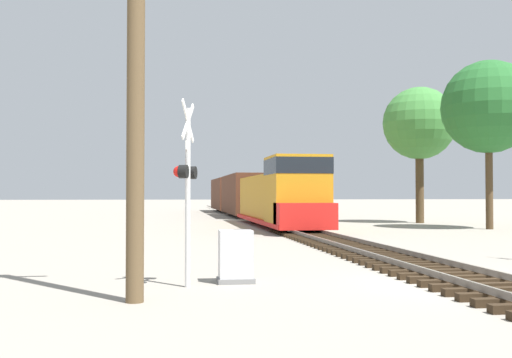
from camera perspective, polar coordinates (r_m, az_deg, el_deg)
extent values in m
plane|color=gray|center=(15.00, 19.38, -9.42)|extent=(400.00, 400.00, 0.00)
cube|color=black|center=(13.69, 22.35, -9.84)|extent=(2.60, 0.22, 0.16)
cube|color=black|center=(14.20, 21.09, -9.54)|extent=(2.60, 0.22, 0.16)
cube|color=black|center=(14.72, 19.93, -9.26)|extent=(2.60, 0.22, 0.16)
cube|color=black|center=(15.25, 18.84, -8.99)|extent=(2.60, 0.22, 0.16)
cube|color=black|center=(15.78, 17.83, -8.74)|extent=(2.60, 0.22, 0.16)
cube|color=black|center=(16.32, 16.88, -8.50)|extent=(2.60, 0.22, 0.16)
cube|color=black|center=(16.86, 16.00, -8.28)|extent=(2.60, 0.22, 0.16)
cube|color=black|center=(17.40, 15.17, -8.06)|extent=(2.60, 0.22, 0.16)
cube|color=black|center=(17.95, 14.40, -7.86)|extent=(2.60, 0.22, 0.16)
cube|color=black|center=(18.50, 13.67, -7.67)|extent=(2.60, 0.22, 0.16)
cube|color=black|center=(19.05, 12.98, -7.49)|extent=(2.60, 0.22, 0.16)
cube|color=black|center=(19.61, 12.34, -7.32)|extent=(2.60, 0.22, 0.16)
cube|color=black|center=(20.17, 11.73, -7.16)|extent=(2.60, 0.22, 0.16)
cube|color=black|center=(20.73, 11.15, -7.01)|extent=(2.60, 0.22, 0.16)
cube|color=black|center=(21.29, 10.60, -6.86)|extent=(2.60, 0.22, 0.16)
cube|color=black|center=(21.86, 10.08, -6.72)|extent=(2.60, 0.22, 0.16)
cube|color=black|center=(22.43, 9.59, -6.59)|extent=(2.60, 0.22, 0.16)
cube|color=black|center=(23.00, 9.13, -6.46)|extent=(2.60, 0.22, 0.16)
cube|color=black|center=(23.57, 8.68, -6.34)|extent=(2.60, 0.22, 0.16)
cube|color=black|center=(24.14, 8.26, -6.22)|extent=(2.60, 0.22, 0.16)
cube|color=black|center=(24.71, 7.86, -6.11)|extent=(2.60, 0.22, 0.16)
cube|color=black|center=(25.29, 7.47, -6.00)|extent=(2.60, 0.22, 0.16)
cube|color=black|center=(25.86, 7.10, -5.90)|extent=(2.60, 0.22, 0.16)
cube|color=black|center=(26.44, 6.75, -5.80)|extent=(2.60, 0.22, 0.16)
cube|color=black|center=(27.02, 6.42, -5.71)|extent=(2.60, 0.22, 0.16)
cube|color=black|center=(27.60, 6.09, -5.62)|extent=(2.60, 0.22, 0.16)
cube|color=black|center=(28.17, 5.79, -5.53)|extent=(2.60, 0.22, 0.16)
cube|color=black|center=(28.76, 5.49, -5.45)|extent=(2.60, 0.22, 0.16)
cube|color=black|center=(29.34, 5.20, -5.37)|extent=(2.60, 0.22, 0.16)
cube|color=black|center=(29.92, 4.93, -5.29)|extent=(2.60, 0.22, 0.16)
cube|color=black|center=(30.50, 4.67, -5.22)|extent=(2.60, 0.22, 0.16)
cube|color=black|center=(31.08, 4.42, -5.15)|extent=(2.60, 0.22, 0.16)
cube|color=black|center=(31.67, 4.17, -5.08)|extent=(2.60, 0.22, 0.16)
cube|color=black|center=(32.25, 3.94, -5.01)|extent=(2.60, 0.22, 0.16)
cube|color=black|center=(32.84, 3.71, -4.95)|extent=(2.60, 0.22, 0.16)
cube|color=black|center=(33.42, 3.49, -4.89)|extent=(2.60, 0.22, 0.16)
cube|color=slate|center=(14.65, 16.86, -8.71)|extent=(0.07, 160.00, 0.15)
cube|color=slate|center=(15.31, 21.77, -8.35)|extent=(0.07, 160.00, 0.15)
cube|color=#B77A14|center=(40.74, 1.30, -1.84)|extent=(2.52, 12.36, 2.98)
cube|color=#B77A14|center=(32.24, 3.91, -1.21)|extent=(2.96, 3.88, 3.82)
cube|color=black|center=(32.28, 3.91, 1.18)|extent=(2.99, 3.92, 0.84)
cube|color=red|center=(30.37, 4.70, -3.54)|extent=(2.96, 1.77, 1.34)
cube|color=red|center=(38.17, 1.97, -3.93)|extent=(3.02, 17.31, 0.24)
cube|color=black|center=(32.54, 3.81, -4.24)|extent=(1.58, 2.20, 1.00)
cube|color=black|center=(43.82, 0.61, -3.51)|extent=(1.58, 2.20, 1.00)
cube|color=#4C2819|center=(54.85, -1.24, -1.45)|extent=(2.81, 12.93, 3.52)
cube|color=black|center=(50.72, -0.64, -3.28)|extent=(1.58, 2.20, 0.90)
cube|color=black|center=(59.05, -1.76, -3.02)|extent=(1.58, 2.20, 0.90)
cube|color=#4C2819|center=(69.32, -2.76, -1.44)|extent=(2.81, 12.93, 3.52)
cube|color=black|center=(65.16, -2.39, -2.87)|extent=(1.58, 2.20, 0.90)
cube|color=black|center=(73.52, -3.09, -2.70)|extent=(1.58, 2.20, 0.90)
cylinder|color=silver|center=(13.65, -6.52, -1.74)|extent=(0.12, 0.12, 4.06)
cube|color=white|center=(13.75, -6.50, 5.49)|extent=(0.32, 0.89, 0.93)
cube|color=white|center=(13.75, -6.50, 5.49)|extent=(0.32, 0.89, 0.93)
cube|color=black|center=(13.66, -6.51, 0.65)|extent=(0.33, 0.84, 0.06)
cylinder|color=black|center=(14.00, -6.11, 0.60)|extent=(0.26, 0.34, 0.30)
sphere|color=red|center=(14.02, -6.50, 0.60)|extent=(0.26, 0.26, 0.26)
cylinder|color=black|center=(13.32, -6.93, 0.70)|extent=(0.26, 0.34, 0.30)
sphere|color=red|center=(13.35, -7.34, 0.70)|extent=(0.26, 0.26, 0.26)
cube|color=white|center=(13.70, -6.50, 3.20)|extent=(0.13, 0.31, 0.20)
cube|color=slate|center=(14.37, -1.95, -9.62)|extent=(0.87, 0.62, 0.12)
cube|color=#BCBCBF|center=(14.29, -1.95, -7.15)|extent=(0.79, 0.56, 1.12)
cylinder|color=brown|center=(12.19, -11.37, 11.03)|extent=(0.35, 0.35, 9.46)
cylinder|color=#473521|center=(38.15, 21.33, -0.26)|extent=(0.42, 0.42, 5.63)
sphere|color=#236028|center=(38.49, 21.27, 6.42)|extent=(5.54, 5.54, 5.54)
cylinder|color=#473521|center=(44.63, 15.32, -0.45)|extent=(0.58, 0.58, 5.63)
sphere|color=#3D7F38|center=(44.91, 15.29, 5.15)|extent=(5.22, 5.22, 5.22)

